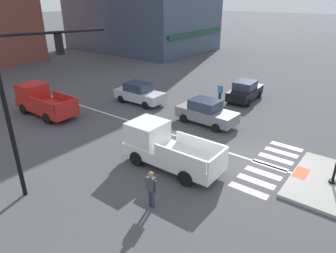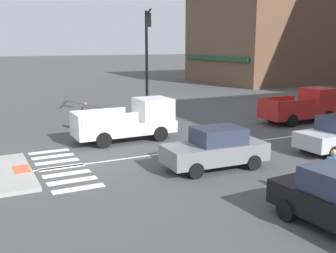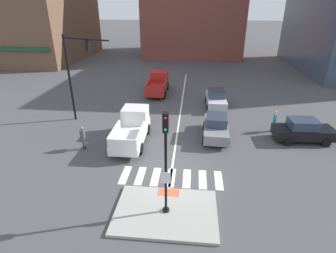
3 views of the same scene
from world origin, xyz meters
The scene contains 22 objects.
ground_plane centered at (0.00, 0.00, 0.00)m, with size 300.00×300.00×0.00m, color #474749.
traffic_island centered at (0.00, -3.21, 0.07)m, with size 4.80×3.40×0.15m, color #A3A099.
tactile_pad_front centered at (0.00, -1.86, 0.15)m, with size 1.10×0.60×0.01m, color #DB5B38.
signal_pole centered at (0.00, -3.22, 3.14)m, with size 0.44×0.38×4.97m.
crosswalk_stripe_a centered at (-2.67, -0.35, 0.00)m, with size 0.44×1.80×0.01m, color silver.
crosswalk_stripe_b centered at (-1.78, -0.35, 0.00)m, with size 0.44×1.80×0.01m, color silver.
crosswalk_stripe_c centered at (-0.89, -0.35, 0.00)m, with size 0.44×1.80×0.01m, color silver.
crosswalk_stripe_d centered at (0.00, -0.35, 0.00)m, with size 0.44×1.80×0.01m, color silver.
crosswalk_stripe_e centered at (0.89, -0.35, 0.00)m, with size 0.44×1.80×0.01m, color silver.
crosswalk_stripe_f centered at (1.78, -0.35, 0.00)m, with size 0.44×1.80×0.01m, color silver.
crosswalk_stripe_g centered at (2.67, -0.35, 0.00)m, with size 0.44×1.80×0.01m, color silver.
lane_centre_line centered at (-0.03, 10.00, 0.00)m, with size 0.14×28.00×0.01m, color silver.
traffic_light_mast centered at (-8.13, 7.02, 4.46)m, with size 4.06×1.61×6.91m.
building_corner_right centered at (0.46, 40.77, 8.80)m, with size 17.68×15.62×17.55m.
building_far_block centered at (-25.99, 33.94, 5.90)m, with size 15.46×20.76×11.76m.
car_grey_eastbound_mid centered at (2.81, 5.11, 0.81)m, with size 1.99×4.18×1.64m.
car_silver_eastbound_far centered at (3.23, 11.52, 0.81)m, with size 1.93×4.14×1.64m.
car_black_cross_right centered at (8.96, 5.08, 0.81)m, with size 4.18×2.01×1.64m.
pickup_truck_white_westbound_near centered at (-3.14, 3.99, 0.98)m, with size 2.09×5.11×2.08m.
pickup_truck_red_westbound_distant centered at (-2.81, 15.45, 0.98)m, with size 2.07×5.10×2.08m.
pedestrian_at_curb_left centered at (-6.14, 2.35, 0.98)m, with size 0.23×0.55×1.67m.
pedestrian_waiting_far_side centered at (7.29, 6.48, 0.98)m, with size 0.31×0.53×1.67m.
Camera 3 is at (1.05, -12.99, 9.06)m, focal length 28.78 mm.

